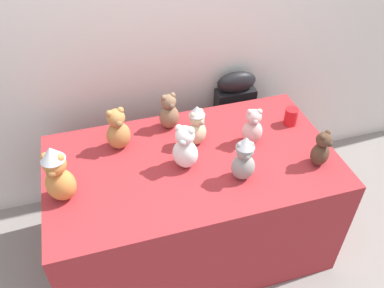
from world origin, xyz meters
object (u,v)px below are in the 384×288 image
Objects in this scene: instrument_case at (233,125)px; party_cup_red at (291,117)px; teddy_bear_caramel at (118,130)px; teddy_bear_blush at (253,127)px; teddy_bear_sand at (197,126)px; teddy_bear_mocha at (169,112)px; display_table at (192,205)px; teddy_bear_ginger at (58,174)px; teddy_bear_cocoa at (321,150)px; teddy_bear_ash at (244,159)px; teddy_bear_snow at (185,148)px.

instrument_case is 0.60m from party_cup_red.
teddy_bear_blush is (0.75, -0.17, -0.02)m from teddy_bear_caramel.
teddy_bear_sand reaches higher than teddy_bear_blush.
display_table is at bearing -93.26° from teddy_bear_mocha.
instrument_case is at bearing 52.64° from teddy_bear_ginger.
teddy_bear_cocoa is (0.17, -0.82, 0.41)m from instrument_case.
display_table is 14.91× the size of party_cup_red.
teddy_bear_sand is at bearing 118.87° from teddy_bear_cocoa.
party_cup_red is (0.19, -0.44, 0.36)m from instrument_case.
teddy_bear_ash reaches higher than instrument_case.
party_cup_red is (0.73, 0.18, -0.07)m from teddy_bear_snow.
instrument_case is 8.36× the size of party_cup_red.
teddy_bear_ash reaches higher than teddy_bear_sand.
teddy_bear_caramel reaches higher than display_table.
teddy_bear_snow is at bearing -101.48° from teddy_bear_mocha.
teddy_bear_ash is 1.05× the size of teddy_bear_sand.
teddy_bear_mocha is (0.32, 0.10, -0.01)m from teddy_bear_caramel.
teddy_bear_mocha reaches higher than instrument_case.
teddy_bear_ash is (-0.27, -0.80, 0.44)m from instrument_case.
teddy_bear_ash reaches higher than teddy_bear_blush.
teddy_bear_mocha is (-0.05, 0.33, 0.50)m from display_table.
teddy_bear_cocoa is (0.28, -0.28, -0.01)m from teddy_bear_blush.
teddy_bear_mocha is 0.23m from teddy_bear_sand.
teddy_bear_caramel is at bearing 174.92° from teddy_bear_snow.
teddy_bear_blush is at bearing 45.39° from teddy_bear_snow.
instrument_case is 0.93m from teddy_bear_cocoa.
teddy_bear_ash is at bearing -74.95° from teddy_bear_mocha.
instrument_case is at bearing 14.33° from teddy_bear_mocha.
teddy_bear_blush is 1.10m from teddy_bear_ginger.
display_table is 6.78× the size of teddy_bear_mocha.
display_table is at bearing 29.98° from teddy_bear_ginger.
teddy_bear_ginger is (-1.20, -0.67, 0.47)m from instrument_case.
teddy_bear_sand reaches higher than instrument_case.
teddy_bear_caramel is at bearing -156.74° from instrument_case.
instrument_case is at bearing 82.82° from teddy_bear_snow.
teddy_bear_cocoa is at bearing 17.37° from teddy_bear_ginger.
teddy_bear_ginger reaches higher than instrument_case.
teddy_bear_ginger is 1.41m from party_cup_red.
instrument_case is 0.76m from teddy_bear_sand.
teddy_bear_blush is at bearing 105.35° from teddy_bear_cocoa.
teddy_bear_blush is at bearing -43.97° from teddy_bear_mocha.
teddy_bear_mocha is at bearing -153.87° from instrument_case.
teddy_bear_ash is 0.38m from teddy_bear_sand.
teddy_bear_ash reaches higher than teddy_bear_snow.
teddy_bear_blush is at bearing 68.49° from teddy_bear_ash.
teddy_bear_ash is at bearing -108.45° from instrument_case.
teddy_bear_blush reaches higher than party_cup_red.
display_table is at bearing 147.18° from teddy_bear_ash.
teddy_bear_ash is 0.83× the size of teddy_bear_ginger.
teddy_bear_snow reaches higher than teddy_bear_sand.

